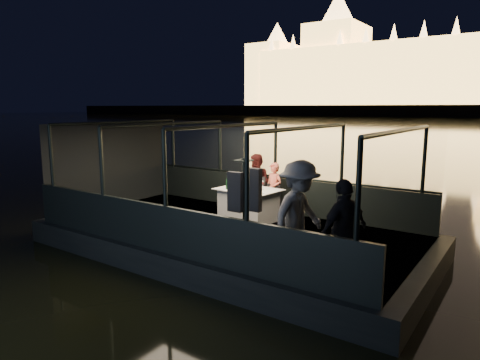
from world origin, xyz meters
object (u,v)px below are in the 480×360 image
Objects in this scene: person_man_maroon at (258,184)px; wine_bottle at (227,183)px; passenger_dark at (344,228)px; coat_stand at (244,210)px; chair_port_right at (270,200)px; dining_table_central at (248,204)px; passenger_stripe at (299,221)px; chair_port_left at (253,198)px; person_woman_coral at (274,186)px.

person_man_maroon is 5.46× the size of wine_bottle.
person_man_maroon is 4.54m from passenger_dark.
coat_stand is at bearing -66.19° from passenger_dark.
passenger_dark is 5.82× the size of wine_bottle.
wine_bottle is at bearing -130.14° from chair_port_right.
person_man_maroon is at bearing 80.15° from wine_bottle.
passenger_dark is (3.24, -2.19, 0.47)m from dining_table_central.
passenger_stripe is 1.14× the size of passenger_dark.
wine_bottle reaches higher than dining_table_central.
chair_port_left is 0.52× the size of coat_stand.
passenger_stripe reaches higher than person_man_maroon.
wine_bottle is at bearing -115.48° from chair_port_left.
wine_bottle is (-1.80, 1.94, 0.02)m from coat_stand.
person_woman_coral is (-0.03, 0.22, 0.30)m from chair_port_right.
chair_port_left is at bearing 52.02° from passenger_stripe.
chair_port_right reaches higher than dining_table_central.
dining_table_central is 0.79× the size of coat_stand.
person_woman_coral is (0.44, 0.27, 0.30)m from chair_port_left.
person_man_maroon is 1.10m from wine_bottle.
person_woman_coral is at bearing 57.07° from wine_bottle.
passenger_stripe reaches higher than dining_table_central.
chair_port_left is 4.32m from passenger_dark.
passenger_dark is (0.77, 0.01, 0.00)m from passenger_stripe.
chair_port_left is at bearing -106.07° from passenger_dark.
person_woman_coral reaches higher than dining_table_central.
passenger_stripe reaches higher than wine_bottle.
passenger_stripe is (2.63, -2.64, 0.40)m from chair_port_left.
coat_stand is at bearing -58.15° from dining_table_central.
passenger_dark is at bearing -46.50° from chair_port_left.
person_man_maroon is 3.98m from passenger_stripe.
dining_table_central is at bearing 38.54° from wine_bottle.
chair_port_left is 3.43× the size of wine_bottle.
coat_stand is 1.84m from passenger_dark.
chair_port_left is 0.93m from wine_bottle.
person_man_maroon reaches higher than chair_port_right.
person_man_maroon reaches higher than person_woman_coral.
chair_port_left is at bearing 73.24° from wine_bottle.
person_man_maroon is at bearing -170.79° from person_woman_coral.
dining_table_central is 0.95× the size of person_man_maroon.
dining_table_central is 0.86m from person_woman_coral.
chair_port_right is 0.43× the size of passenger_stripe.
passenger_stripe is at bearing -51.04° from chair_port_right.
chair_port_right is (0.48, 0.06, 0.00)m from chair_port_left.
coat_stand is at bearing -68.62° from chair_port_left.
passenger_dark is at bearing -34.07° from dining_table_central.
passenger_stripe reaches higher than passenger_dark.
passenger_stripe is at bearing -61.11° from person_man_maroon.
person_woman_coral is 0.49m from person_man_maroon.
coat_stand reaches higher than wine_bottle.
person_woman_coral is at bearing 23.02° from chair_port_left.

